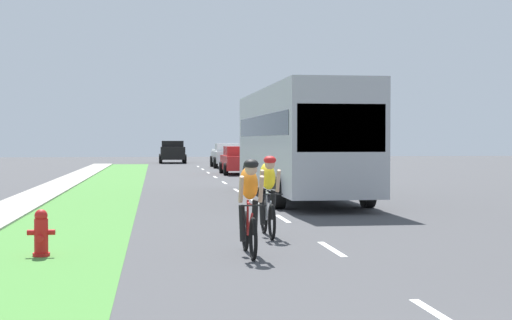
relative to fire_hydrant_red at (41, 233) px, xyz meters
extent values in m
plane|color=#424244|center=(4.85, 11.46, -0.37)|extent=(120.00, 120.00, 0.00)
cube|color=#478438|center=(0.00, 11.46, -0.37)|extent=(2.69, 70.00, 0.01)
cube|color=#9E998E|center=(-2.06, 11.46, -0.37)|extent=(1.43, 70.00, 0.10)
cube|color=white|center=(4.85, -4.90, -0.37)|extent=(0.12, 1.80, 0.01)
cube|color=white|center=(4.85, 0.19, -0.37)|extent=(0.12, 1.80, 0.01)
cube|color=white|center=(4.85, 5.28, -0.37)|extent=(0.12, 1.80, 0.01)
cube|color=white|center=(4.85, 10.37, -0.37)|extent=(0.12, 1.80, 0.01)
cube|color=white|center=(4.85, 15.46, -0.37)|extent=(0.12, 1.80, 0.01)
cube|color=white|center=(4.85, 20.55, -0.37)|extent=(0.12, 1.80, 0.01)
cube|color=white|center=(4.85, 25.64, -0.37)|extent=(0.12, 1.80, 0.01)
cube|color=white|center=(4.85, 30.73, -0.37)|extent=(0.12, 1.80, 0.01)
cube|color=white|center=(4.85, 35.82, -0.37)|extent=(0.12, 1.80, 0.01)
cube|color=white|center=(4.85, 40.92, -0.37)|extent=(0.12, 1.80, 0.01)
cylinder|color=red|center=(0.00, 0.01, -0.34)|extent=(0.28, 0.27, 0.06)
cylinder|color=red|center=(0.00, 0.01, -0.04)|extent=(0.22, 0.22, 0.55)
sphere|color=red|center=(0.00, 0.01, 0.29)|extent=(0.21, 0.21, 0.21)
cylinder|color=red|center=(-0.16, 0.01, 0.02)|extent=(0.12, 0.09, 0.09)
cylinder|color=red|center=(0.16, 0.01, 0.02)|extent=(0.12, 0.09, 0.09)
cylinder|color=red|center=(0.00, -0.16, -0.06)|extent=(0.11, 0.14, 0.11)
torus|color=black|center=(3.34, 0.16, -0.03)|extent=(0.06, 0.68, 0.68)
torus|color=black|center=(3.34, -0.88, -0.03)|extent=(0.06, 0.68, 0.68)
cylinder|color=red|center=(3.34, -0.46, 0.15)|extent=(0.04, 0.59, 0.43)
cylinder|color=red|center=(3.34, -0.18, 0.25)|extent=(0.04, 0.04, 0.55)
cylinder|color=red|center=(3.34, -0.41, 0.48)|extent=(0.03, 0.55, 0.03)
cylinder|color=black|center=(3.34, -0.86, 0.49)|extent=(0.42, 0.02, 0.02)
ellipsoid|color=orange|center=(3.34, -0.34, 0.81)|extent=(0.30, 0.54, 0.63)
sphere|color=tan|center=(3.34, -0.62, 1.05)|extent=(0.20, 0.20, 0.20)
ellipsoid|color=black|center=(3.34, -0.62, 1.13)|extent=(0.24, 0.28, 0.16)
cylinder|color=tan|center=(3.18, -0.62, 0.73)|extent=(0.07, 0.26, 0.45)
cylinder|color=tan|center=(3.50, -0.62, 0.73)|extent=(0.07, 0.26, 0.45)
cylinder|color=black|center=(3.24, -0.26, 0.15)|extent=(0.10, 0.30, 0.60)
cylinder|color=black|center=(3.44, -0.31, 0.25)|extent=(0.10, 0.25, 0.61)
torus|color=black|center=(4.00, 2.52, -0.03)|extent=(0.06, 0.68, 0.68)
torus|color=black|center=(4.00, 1.48, -0.03)|extent=(0.06, 0.68, 0.68)
cylinder|color=#A5A8AD|center=(4.00, 1.90, 0.15)|extent=(0.04, 0.59, 0.43)
cylinder|color=#A5A8AD|center=(4.00, 2.18, 0.25)|extent=(0.04, 0.04, 0.55)
cylinder|color=#A5A8AD|center=(4.00, 1.95, 0.48)|extent=(0.03, 0.55, 0.03)
cylinder|color=black|center=(4.00, 1.50, 0.49)|extent=(0.42, 0.02, 0.02)
ellipsoid|color=yellow|center=(4.00, 2.02, 0.81)|extent=(0.30, 0.54, 0.63)
sphere|color=tan|center=(4.00, 1.74, 1.05)|extent=(0.20, 0.20, 0.20)
ellipsoid|color=red|center=(4.00, 1.74, 1.13)|extent=(0.24, 0.28, 0.16)
cylinder|color=tan|center=(3.84, 1.74, 0.73)|extent=(0.07, 0.26, 0.45)
cylinder|color=tan|center=(4.16, 1.74, 0.73)|extent=(0.07, 0.26, 0.45)
cylinder|color=black|center=(3.90, 2.10, 0.15)|extent=(0.10, 0.30, 0.60)
cylinder|color=black|center=(4.10, 2.05, 0.25)|extent=(0.10, 0.25, 0.61)
cube|color=#A5A8AD|center=(6.42, 11.62, 1.56)|extent=(2.50, 11.60, 3.10)
cube|color=#1E2833|center=(6.42, 11.62, 1.96)|extent=(2.52, 10.67, 0.64)
cube|color=#1E2833|center=(6.42, 5.85, 1.81)|extent=(2.25, 0.06, 1.20)
cylinder|color=black|center=(5.17, 7.85, 0.11)|extent=(0.28, 0.96, 0.96)
cylinder|color=black|center=(7.67, 7.85, 0.11)|extent=(0.28, 0.96, 0.96)
cylinder|color=black|center=(5.17, 14.81, 0.11)|extent=(0.28, 0.96, 0.96)
cylinder|color=black|center=(7.67, 14.81, 0.11)|extent=(0.28, 0.96, 0.96)
cube|color=red|center=(6.41, 28.61, 0.27)|extent=(1.76, 4.30, 0.76)
cube|color=red|center=(6.41, 28.76, 0.89)|extent=(1.55, 2.24, 0.52)
cube|color=#1E2833|center=(6.41, 27.79, 0.87)|extent=(1.44, 0.08, 0.44)
cylinder|color=black|center=(5.53, 27.28, -0.05)|extent=(0.22, 0.64, 0.64)
cylinder|color=black|center=(7.29, 27.28, -0.05)|extent=(0.22, 0.64, 0.64)
cylinder|color=black|center=(5.53, 29.94, -0.05)|extent=(0.22, 0.64, 0.64)
cylinder|color=black|center=(7.29, 29.94, -0.05)|extent=(0.22, 0.64, 0.64)
cube|color=silver|center=(6.77, 38.74, 0.35)|extent=(1.96, 5.10, 0.76)
cube|color=silver|center=(6.77, 37.98, 0.95)|extent=(1.80, 1.78, 0.64)
cube|color=#1E2833|center=(6.77, 37.27, 0.93)|extent=(1.67, 0.08, 0.52)
cube|color=silver|center=(5.86, 39.76, 0.65)|extent=(0.08, 2.81, 0.40)
cube|color=silver|center=(7.67, 39.76, 0.65)|extent=(0.08, 2.81, 0.40)
cube|color=silver|center=(6.77, 41.25, 0.65)|extent=(1.80, 0.08, 0.40)
cylinder|color=black|center=(5.79, 37.21, 0.01)|extent=(0.26, 0.76, 0.76)
cylinder|color=black|center=(7.75, 37.21, 0.01)|extent=(0.26, 0.76, 0.76)
cylinder|color=black|center=(5.79, 40.27, 0.01)|extent=(0.26, 0.76, 0.76)
cylinder|color=black|center=(7.75, 40.27, 0.01)|extent=(0.26, 0.76, 0.76)
cube|color=black|center=(3.24, 49.30, 0.44)|extent=(1.90, 4.70, 1.00)
cube|color=black|center=(3.24, 49.50, 1.16)|extent=(1.71, 2.91, 0.52)
cube|color=#1E2833|center=(3.24, 48.24, 1.04)|extent=(1.56, 0.08, 0.44)
cylinder|color=black|center=(2.29, 47.89, -0.01)|extent=(0.25, 0.72, 0.72)
cylinder|color=black|center=(4.19, 47.89, -0.01)|extent=(0.25, 0.72, 0.72)
cylinder|color=black|center=(2.29, 50.71, -0.01)|extent=(0.25, 0.72, 0.72)
cylinder|color=black|center=(4.19, 50.71, -0.01)|extent=(0.25, 0.72, 0.72)
camera|label=1|loc=(1.82, -12.60, 1.52)|focal=53.45mm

